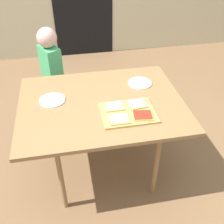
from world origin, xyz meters
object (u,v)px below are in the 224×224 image
(cutting_board, at_px, (128,113))
(pizza_slice_near_left, at_px, (119,119))
(pizza_slice_near_right, at_px, (143,115))
(dining_table, at_px, (101,107))
(pizza_slice_far_left, at_px, (115,106))
(child_left, at_px, (52,70))
(plate_white_left, at_px, (52,100))
(plate_white_right, at_px, (140,83))
(pizza_slice_far_right, at_px, (137,104))

(cutting_board, xyz_separation_m, pizza_slice_near_left, (-0.08, -0.08, 0.02))
(cutting_board, height_order, pizza_slice_near_right, pizza_slice_near_right)
(dining_table, bearing_deg, pizza_slice_far_left, -51.58)
(child_left, bearing_deg, plate_white_left, -89.07)
(dining_table, relative_size, cutting_board, 3.22)
(pizza_slice_near_right, distance_m, plate_white_right, 0.47)
(pizza_slice_near_left, bearing_deg, plate_white_left, 142.68)
(child_left, bearing_deg, pizza_slice_far_left, -62.19)
(dining_table, height_order, plate_white_left, plate_white_left)
(dining_table, height_order, pizza_slice_near_right, pizza_slice_near_right)
(plate_white_left, bearing_deg, pizza_slice_near_right, -28.29)
(plate_white_left, bearing_deg, pizza_slice_near_left, -37.32)
(pizza_slice_far_left, relative_size, pizza_slice_far_right, 0.91)
(pizza_slice_far_left, xyz_separation_m, child_left, (-0.47, 0.89, -0.12))
(pizza_slice_near_left, bearing_deg, cutting_board, 43.19)
(pizza_slice_near_left, bearing_deg, pizza_slice_far_left, 90.68)
(dining_table, distance_m, plate_white_right, 0.43)
(pizza_slice_near_left, distance_m, child_left, 1.15)
(dining_table, xyz_separation_m, plate_white_right, (0.37, 0.21, 0.05))
(cutting_board, xyz_separation_m, pizza_slice_near_right, (0.09, -0.07, 0.02))
(pizza_slice_far_right, distance_m, pizza_slice_near_left, 0.23)
(pizza_slice_far_right, distance_m, plate_white_left, 0.66)
(dining_table, relative_size, pizza_slice_near_left, 8.90)
(pizza_slice_far_left, relative_size, pizza_slice_near_left, 1.00)
(cutting_board, distance_m, child_left, 1.12)
(dining_table, relative_size, pizza_slice_far_left, 8.91)
(dining_table, height_order, pizza_slice_near_left, pizza_slice_near_left)
(plate_white_right, distance_m, plate_white_left, 0.75)
(plate_white_left, bearing_deg, pizza_slice_far_left, -23.18)
(pizza_slice_far_right, height_order, pizza_slice_near_left, same)
(plate_white_left, bearing_deg, dining_table, -13.51)
(pizza_slice_near_left, xyz_separation_m, child_left, (-0.47, 1.04, -0.12))
(plate_white_left, bearing_deg, pizza_slice_far_right, -17.67)
(plate_white_right, bearing_deg, dining_table, -150.27)
(dining_table, bearing_deg, pizza_slice_near_right, -44.05)
(pizza_slice_near_right, height_order, child_left, child_left)
(pizza_slice_far_left, bearing_deg, pizza_slice_far_right, -1.38)
(dining_table, bearing_deg, pizza_slice_far_right, -23.43)
(pizza_slice_near_right, bearing_deg, cutting_board, 142.80)
(plate_white_left, bearing_deg, cutting_board, -26.64)
(cutting_board, height_order, plate_white_right, cutting_board)
(pizza_slice_near_right, bearing_deg, plate_white_left, 151.71)
(pizza_slice_near_left, xyz_separation_m, plate_white_left, (-0.46, 0.35, -0.02))
(pizza_slice_far_right, relative_size, pizza_slice_near_left, 1.09)
(pizza_slice_far_right, height_order, plate_white_left, pizza_slice_far_right)
(pizza_slice_far_right, relative_size, pizza_slice_near_right, 1.00)
(cutting_board, relative_size, pizza_slice_far_right, 2.53)
(pizza_slice_near_right, bearing_deg, pizza_slice_far_right, 91.82)
(dining_table, height_order, plate_white_right, plate_white_right)
(dining_table, xyz_separation_m, pizza_slice_near_left, (0.09, -0.26, 0.07))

